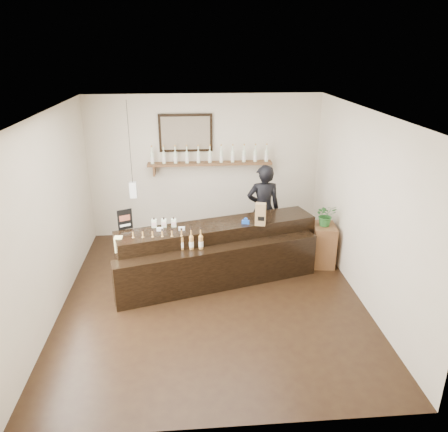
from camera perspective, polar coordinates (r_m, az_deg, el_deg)
name	(u,v)px	position (r m, az deg, el deg)	size (l,w,h in m)	color
ground	(213,296)	(6.89, -1.51, -10.42)	(5.00, 5.00, 0.00)	black
room_shell	(211,192)	(6.16, -1.66, 3.17)	(5.00, 5.00, 5.00)	beige
back_wall_decor	(197,151)	(8.43, -3.61, 8.53)	(2.66, 0.96, 1.69)	brown
counter	(218,254)	(7.19, -0.79, -5.01)	(3.34, 1.76, 1.08)	black
promo_sign	(125,219)	(7.01, -12.81, -0.45)	(0.22, 0.12, 0.33)	black
paper_bag	(260,214)	(7.01, 4.79, 0.23)	(0.19, 0.16, 0.36)	olive
tape_dispenser	(246,221)	(7.09, 2.84, -0.71)	(0.13, 0.08, 0.10)	#1949B2
side_cabinet	(323,245)	(7.85, 12.83, -3.70)	(0.42, 0.55, 0.74)	brown
potted_plant	(326,215)	(7.64, 13.17, 0.12)	(0.35, 0.30, 0.38)	#286428
shopkeeper	(263,203)	(7.98, 5.17, 1.64)	(0.69, 0.45, 1.89)	black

